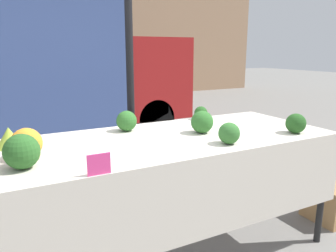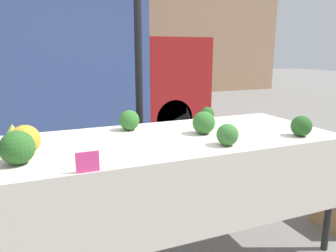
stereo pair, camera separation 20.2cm
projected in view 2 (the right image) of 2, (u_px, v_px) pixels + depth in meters
The scene contains 14 objects.
ground_plane at pixel (168, 252), 2.50m from camera, with size 40.00×40.00×0.00m, color gray.
building_facade at pixel (57, 14), 9.85m from camera, with size 16.00×0.60×5.12m.
tent_pole at pixel (139, 88), 3.10m from camera, with size 0.07×0.07×2.30m.
parked_truck at pixel (78, 67), 5.80m from camera, with size 4.05×2.07×2.27m.
market_table at pixel (172, 153), 2.25m from camera, with size 2.38×0.98×0.91m.
orange_cauliflower at pixel (25, 140), 1.90m from camera, with size 0.17×0.17×0.17m.
romanesco_head at pixel (13, 134), 2.12m from camera, with size 0.16×0.16×0.13m.
broccoli_head_0 at pixel (17, 148), 1.73m from camera, with size 0.18×0.18×0.18m.
broccoli_head_1 at pixel (227, 135), 2.08m from camera, with size 0.14×0.14×0.14m.
broccoli_head_2 at pixel (207, 114), 2.84m from camera, with size 0.12×0.12×0.12m.
broccoli_head_3 at pixel (129, 120), 2.48m from camera, with size 0.15×0.15×0.15m.
broccoli_head_4 at pixel (204, 123), 2.37m from camera, with size 0.17×0.17×0.17m.
broccoli_head_5 at pixel (301, 126), 2.31m from camera, with size 0.15×0.15×0.15m.
price_sign at pixel (88, 162), 1.62m from camera, with size 0.12×0.01×0.11m.
Camera 2 is at (-0.84, -2.05, 1.50)m, focal length 35.00 mm.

